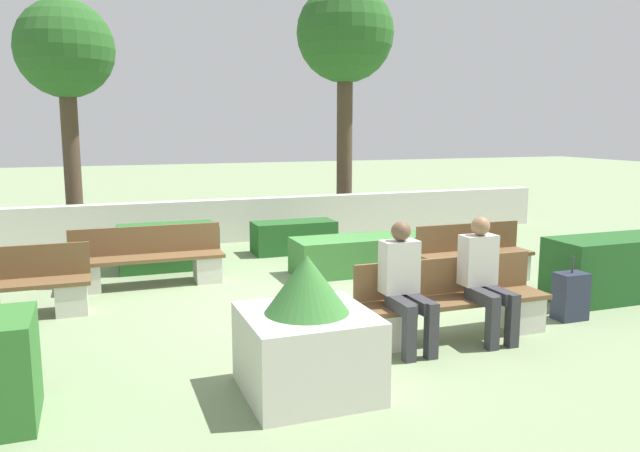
% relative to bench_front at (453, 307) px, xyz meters
% --- Properties ---
extents(ground_plane, '(60.00, 60.00, 0.00)m').
position_rel_bench_front_xyz_m(ground_plane, '(-0.99, 1.79, -0.33)').
color(ground_plane, gray).
extents(perimeter_wall, '(13.69, 0.30, 0.84)m').
position_rel_bench_front_xyz_m(perimeter_wall, '(-0.99, 6.35, 0.09)').
color(perimeter_wall, beige).
rests_on(perimeter_wall, ground_plane).
extents(bench_front, '(2.16, 0.49, 0.83)m').
position_rel_bench_front_xyz_m(bench_front, '(0.00, 0.00, 0.00)').
color(bench_front, brown).
rests_on(bench_front, ground_plane).
extents(bench_right_side, '(2.12, 0.48, 0.83)m').
position_rel_bench_front_xyz_m(bench_right_side, '(-2.90, 3.36, -0.00)').
color(bench_right_side, brown).
rests_on(bench_right_side, ground_plane).
extents(bench_back, '(1.71, 0.49, 0.83)m').
position_rel_bench_front_xyz_m(bench_back, '(1.60, 1.98, -0.02)').
color(bench_back, brown).
rests_on(bench_back, ground_plane).
extents(person_seated_man, '(0.38, 0.64, 1.30)m').
position_rel_bench_front_xyz_m(person_seated_man, '(-0.67, -0.14, 0.38)').
color(person_seated_man, '#333338').
rests_on(person_seated_man, ground_plane).
extents(person_seated_woman, '(0.38, 0.64, 1.30)m').
position_rel_bench_front_xyz_m(person_seated_woman, '(0.28, -0.14, 0.38)').
color(person_seated_woman, '#333338').
rests_on(person_seated_woman, ground_plane).
extents(hedge_block_near_left, '(2.14, 0.79, 0.56)m').
position_rel_bench_front_xyz_m(hedge_block_near_left, '(0.28, 3.08, -0.05)').
color(hedge_block_near_left, '#3D7A38').
rests_on(hedge_block_near_left, ground_plane).
extents(hedge_block_near_right, '(2.18, 0.75, 0.82)m').
position_rel_bench_front_xyz_m(hedge_block_near_right, '(2.98, 0.58, 0.08)').
color(hedge_block_near_right, '#235623').
rests_on(hedge_block_near_right, ground_plane).
extents(hedge_block_mid_right, '(1.47, 0.63, 0.56)m').
position_rel_bench_front_xyz_m(hedge_block_mid_right, '(-0.24, 4.90, -0.05)').
color(hedge_block_mid_right, '#235623').
rests_on(hedge_block_mid_right, ground_plane).
extents(hedge_block_far_right, '(1.52, 0.85, 0.69)m').
position_rel_bench_front_xyz_m(hedge_block_far_right, '(-2.50, 4.43, 0.01)').
color(hedge_block_far_right, '#286028').
rests_on(hedge_block_far_right, ground_plane).
extents(planter_corner_left, '(1.06, 1.06, 1.20)m').
position_rel_bench_front_xyz_m(planter_corner_left, '(-1.94, -0.81, 0.17)').
color(planter_corner_left, beige).
rests_on(planter_corner_left, ground_plane).
extents(suitcase, '(0.36, 0.25, 0.76)m').
position_rel_bench_front_xyz_m(suitcase, '(1.62, 0.04, -0.05)').
color(suitcase, '#282D42').
rests_on(suitcase, ground_plane).
extents(tree_leftmost, '(1.88, 1.88, 4.66)m').
position_rel_bench_front_xyz_m(tree_leftmost, '(-3.94, 7.75, 3.29)').
color(tree_leftmost, '#473828').
rests_on(tree_leftmost, ground_plane).
extents(tree_center_left, '(2.15, 2.15, 5.34)m').
position_rel_bench_front_xyz_m(tree_center_left, '(1.83, 7.56, 3.83)').
color(tree_center_left, '#473828').
rests_on(tree_center_left, ground_plane).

